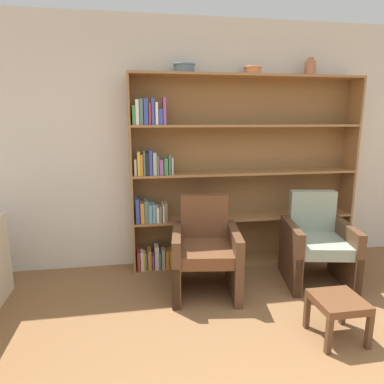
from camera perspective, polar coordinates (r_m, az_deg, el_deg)
name	(u,v)px	position (r m, az deg, el deg)	size (l,w,h in m)	color
wall_back	(218,146)	(4.01, 4.43, 7.68)	(12.00, 0.06, 2.75)	silver
bookshelf	(227,176)	(3.91, 5.89, 2.66)	(2.59, 0.30, 2.14)	olive
bowl_copper	(184,68)	(3.76, -1.30, 20.01)	(0.23, 0.23, 0.10)	slate
bowl_slate	(252,70)	(3.93, 10.03, 19.39)	(0.20, 0.20, 0.08)	#C67547
vase_tall	(310,68)	(4.20, 19.09, 18.96)	(0.12, 0.12, 0.19)	#A36647
armchair_leather	(205,251)	(3.42, 2.23, -9.73)	(0.73, 0.76, 0.92)	brown
armchair_cushioned	(317,243)	(3.83, 20.07, -8.05)	(0.76, 0.79, 0.92)	brown
footstool	(338,305)	(3.00, 23.16, -16.96)	(0.36, 0.36, 0.34)	brown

